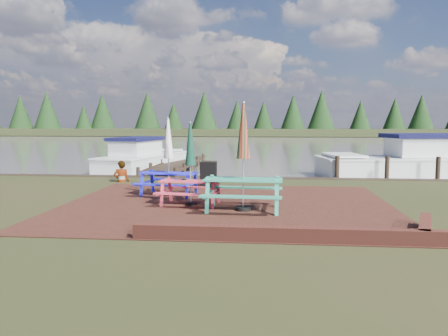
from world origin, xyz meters
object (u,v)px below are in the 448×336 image
Objects in this scene: boat_near at (411,163)px; picnic_table_red at (191,177)px; boat_jetty at (142,159)px; picnic_table_blue at (169,169)px; chalkboard at (209,174)px; person at (121,161)px; jetty at (177,164)px; picnic_table_teal at (243,174)px.

picnic_table_red is at bearing 126.22° from boat_near.
picnic_table_red is at bearing -54.85° from boat_jetty.
boat_jetty is 0.83× the size of boat_near.
picnic_table_blue reaches higher than chalkboard.
chalkboard is (0.05, 3.38, -0.32)m from picnic_table_red.
boat_near is (8.55, 5.31, -0.03)m from chalkboard.
boat_jetty is 6.00m from person.
person reaches higher than jetty.
picnic_table_red is 1.75m from picnic_table_blue.
boat_near is 5.09× the size of person.
picnic_table_teal is 11.73m from boat_near.
picnic_table_blue is (-0.94, 1.47, 0.04)m from picnic_table_red.
boat_jetty is (-1.84, -0.05, 0.25)m from jetty.
picnic_table_blue is at bearing -118.72° from chalkboard.
picnic_table_teal is at bearing -16.69° from picnic_table_red.
boat_jetty is at bearing 73.82° from boat_near.
picnic_table_blue reaches higher than boat_jetty.
jetty is (-2.56, 6.98, -0.36)m from chalkboard.
picnic_table_teal is 11.72m from jetty.
person is at bearing 134.57° from picnic_table_red.
chalkboard is 0.56× the size of person.
chalkboard is at bearing -45.33° from boat_jetty.
picnic_table_red is 3.40m from chalkboard.
picnic_table_teal is 0.34× the size of boat_near.
boat_near reaches higher than jetty.
picnic_table_blue is (-2.43, 2.10, -0.13)m from picnic_table_teal.
boat_near is (8.60, 8.69, -0.36)m from picnic_table_red.
boat_jetty is at bearing 122.55° from picnic_table_blue.
picnic_table_red is 0.28× the size of boat_near.
chalkboard is 7.44m from jetty.
chalkboard is 3.66m from person.
jetty is at bearing -120.92° from person.
chalkboard is (-1.44, 4.01, -0.50)m from picnic_table_teal.
picnic_table_blue is 1.48× the size of person.
chalkboard reaches higher than jetty.
jetty is at bearing 13.93° from boat_jetty.
picnic_table_teal is 1.16× the size of picnic_table_blue.
picnic_table_blue is at bearing 141.49° from picnic_table_teal.
picnic_table_red is 1.40× the size of person.
picnic_table_blue is 0.35× the size of boat_jetty.
picnic_table_blue is 2.63× the size of chalkboard.
jetty is at bearing 112.32° from picnic_table_teal.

